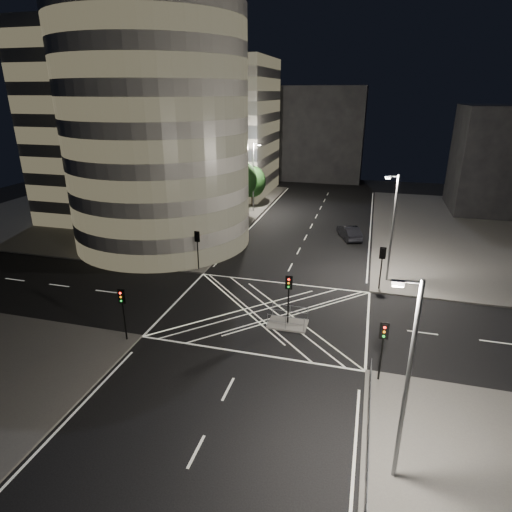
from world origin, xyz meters
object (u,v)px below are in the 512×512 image
(traffic_signal_nl, at_px, (123,305))
(street_lamp_left_far, at_px, (254,175))
(traffic_signal_fr, at_px, (382,260))
(street_lamp_left_near, at_px, (209,204))
(traffic_signal_nr, at_px, (383,341))
(sedan, at_px, (349,232))
(street_lamp_right_far, at_px, (392,226))
(street_lamp_right_near, at_px, (406,379))
(traffic_signal_fl, at_px, (197,243))
(traffic_signal_island, at_px, (289,291))
(central_island, at_px, (288,324))

(traffic_signal_nl, xyz_separation_m, street_lamp_left_far, (-0.64, 36.80, 2.63))
(traffic_signal_fr, height_order, street_lamp_left_near, street_lamp_left_near)
(traffic_signal_nr, bearing_deg, sedan, 97.35)
(traffic_signal_nr, bearing_deg, traffic_signal_fr, 90.00)
(sedan, bearing_deg, street_lamp_right_far, 87.88)
(street_lamp_left_near, relative_size, sedan, 1.98)
(traffic_signal_fr, relative_size, sedan, 0.79)
(traffic_signal_fr, xyz_separation_m, street_lamp_left_far, (-18.24, 23.20, 2.63))
(traffic_signal_nl, height_order, street_lamp_right_near, street_lamp_right_near)
(traffic_signal_fl, xyz_separation_m, street_lamp_right_far, (18.24, 2.20, 2.63))
(street_lamp_left_near, bearing_deg, traffic_signal_fl, -83.03)
(traffic_signal_island, bearing_deg, traffic_signal_fl, 142.46)
(sedan, bearing_deg, traffic_signal_nr, 75.82)
(street_lamp_left_far, bearing_deg, traffic_signal_fr, -51.83)
(traffic_signal_nr, xyz_separation_m, sedan, (-3.58, 27.76, -2.08))
(traffic_signal_fl, relative_size, street_lamp_right_near, 0.40)
(street_lamp_left_near, xyz_separation_m, street_lamp_right_near, (18.87, -26.00, 0.00))
(central_island, relative_size, street_lamp_right_near, 0.30)
(street_lamp_left_far, xyz_separation_m, street_lamp_right_near, (18.87, -44.00, 0.00))
(central_island, distance_m, traffic_signal_fl, 13.91)
(traffic_signal_nr, bearing_deg, street_lamp_right_near, -84.96)
(traffic_signal_nr, relative_size, street_lamp_right_far, 0.40)
(traffic_signal_nl, distance_m, traffic_signal_fr, 22.24)
(street_lamp_left_near, height_order, street_lamp_right_far, same)
(traffic_signal_island, height_order, sedan, traffic_signal_island)
(sedan, bearing_deg, street_lamp_right_near, 75.34)
(traffic_signal_nr, height_order, street_lamp_right_far, street_lamp_right_far)
(street_lamp_right_near, distance_m, sedan, 35.53)
(street_lamp_left_far, relative_size, street_lamp_right_near, 1.00)
(traffic_signal_fl, distance_m, street_lamp_right_near, 27.79)
(traffic_signal_island, distance_m, sedan, 22.78)
(street_lamp_left_far, height_order, street_lamp_right_far, same)
(street_lamp_left_far, height_order, street_lamp_right_near, same)
(street_lamp_left_near, bearing_deg, central_island, -49.73)
(traffic_signal_fl, bearing_deg, sedan, 45.28)
(traffic_signal_nl, xyz_separation_m, street_lamp_right_far, (18.24, 15.80, 2.63))
(central_island, distance_m, street_lamp_left_far, 33.95)
(traffic_signal_island, height_order, street_lamp_left_near, street_lamp_left_near)
(traffic_signal_fl, height_order, street_lamp_right_far, street_lamp_right_far)
(traffic_signal_fl, xyz_separation_m, sedan, (14.02, 14.16, -2.08))
(central_island, xyz_separation_m, traffic_signal_island, (0.00, 0.00, 2.84))
(traffic_signal_nl, xyz_separation_m, sedan, (14.02, 27.76, -2.08))
(traffic_signal_nr, distance_m, sedan, 28.07)
(traffic_signal_nr, relative_size, traffic_signal_island, 1.00)
(central_island, bearing_deg, street_lamp_left_far, 109.95)
(street_lamp_right_near, bearing_deg, central_island, 120.75)
(street_lamp_left_near, bearing_deg, street_lamp_left_far, 90.00)
(street_lamp_left_near, bearing_deg, street_lamp_right_near, -54.03)
(traffic_signal_nr, xyz_separation_m, street_lamp_right_near, (0.64, -7.20, 2.63))
(central_island, distance_m, street_lamp_right_near, 15.54)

